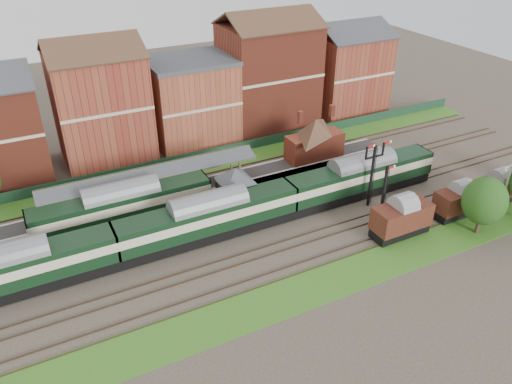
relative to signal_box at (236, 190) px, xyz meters
name	(u,v)px	position (x,y,z in m)	size (l,w,h in m)	color
ground	(271,220)	(3.00, -3.25, -3.19)	(160.00, 160.00, 0.00)	#473D33
grass_back	(217,163)	(3.00, 12.75, -3.16)	(90.00, 4.50, 0.06)	#2D6619
grass_front	(330,281)	(3.00, -15.25, -3.16)	(90.00, 5.00, 0.06)	#2D6619
fence	(211,153)	(3.00, 14.75, -2.44)	(90.00, 0.12, 1.50)	#193823
platform	(200,188)	(-2.00, 6.50, -2.69)	(55.00, 3.40, 1.00)	#2D2D2D
signal_box	(236,190)	(0.00, 0.00, 0.00)	(5.40, 5.40, 6.00)	#57684A
brick_hut	(294,189)	(8.00, 0.00, -2.00)	(3.20, 2.64, 2.94)	maroon
station_building	(315,138)	(15.00, 6.50, 0.76)	(8.10, 8.10, 5.90)	maroon
canopy	(151,170)	(-8.00, 6.50, 1.39)	(26.00, 3.89, 4.08)	#4A5434
semaphore_bracket	(372,172)	(15.04, -5.75, 1.44)	(3.60, 0.25, 8.18)	black
semaphore_siding	(383,197)	(13.02, -10.25, 0.96)	(1.23, 0.25, 8.00)	black
yard_lamp	(506,188)	(27.00, -14.75, 0.79)	(2.60, 0.22, 7.00)	beige
town_backdrop	(190,96)	(2.82, 21.75, 3.81)	(69.00, 10.00, 16.00)	maroon
dmu_train	(209,217)	(-4.66, -3.25, -0.49)	(60.60, 3.18, 4.66)	black
platform_railcar	(123,206)	(-12.35, 3.25, -0.51)	(20.03, 3.15, 4.61)	black
goods_van_a	(401,218)	(14.19, -12.25, -0.93)	(6.58, 2.85, 3.99)	black
goods_van_b	(459,200)	(22.83, -12.25, -1.13)	(5.96, 2.58, 3.61)	black
goods_van_c	(498,188)	(29.33, -12.25, -1.17)	(5.85, 2.54, 3.55)	black
tree_far	(485,201)	(22.22, -15.88, 0.98)	(4.73, 4.73, 6.90)	#382619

